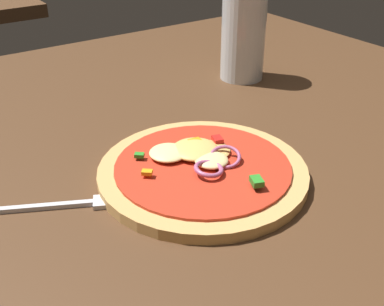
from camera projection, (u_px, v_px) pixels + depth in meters
The scene contains 4 objects.
dining_table at pixel (160, 184), 0.53m from camera, with size 1.16×0.99×0.03m.
pizza at pixel (202, 169), 0.51m from camera, with size 0.22×0.22×0.03m.
fork at pixel (56, 206), 0.46m from camera, with size 0.17×0.09×0.01m.
beer_glass at pixel (243, 36), 0.73m from camera, with size 0.07×0.07×0.15m.
Camera 1 is at (-0.22, -0.38, 0.31)m, focal length 44.71 mm.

